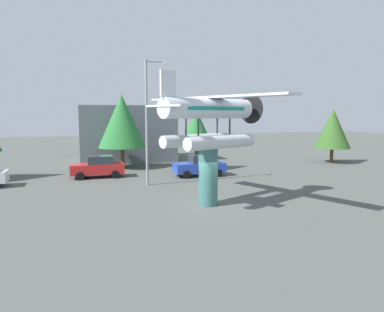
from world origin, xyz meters
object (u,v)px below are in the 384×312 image
Objects in this scene: car_far_blue at (200,165)px; streetlight_primary at (149,114)px; display_pedestal at (208,176)px; tree_far_east at (333,129)px; storefront_building at (126,133)px; car_mid_red at (98,167)px; tree_center_back at (196,127)px; tree_east at (122,121)px; floatplane_monument at (210,117)px.

streetlight_primary is (-4.70, -2.51, 4.22)m from car_far_blue.
display_pedestal is 22.83m from tree_far_east.
streetlight_primary reaches higher than storefront_building.
car_mid_red is 9.54m from tree_center_back.
display_pedestal reaches higher than car_far_blue.
car_far_blue is (2.67, 9.28, -0.76)m from display_pedestal.
car_mid_red is at bearing -170.29° from tree_center_back.
car_far_blue is at bearing -49.48° from tree_east.
tree_far_east is (24.10, 1.89, 2.71)m from car_mid_red.
streetlight_primary is at bearing -90.91° from storefront_building.
tree_east is at bearing 76.96° from floatplane_monument.
storefront_building reaches higher than car_far_blue.
car_mid_red is 0.74× the size of tree_far_east.
car_mid_red is 1.00× the size of car_far_blue.
car_far_blue is at bearing 28.09° from streetlight_primary.
tree_east reaches higher than display_pedestal.
tree_east is at bearing 153.59° from tree_center_back.
floatplane_monument is at bearing -85.04° from storefront_building.
floatplane_monument is 13.06m from tree_center_back.
tree_center_back is at bearing 51.24° from floatplane_monument.
car_mid_red is 24.33m from tree_far_east.
tree_far_east reaches higher than car_far_blue.
storefront_building is (-1.79, 22.00, 1.36)m from display_pedestal.
car_far_blue is at bearing -166.86° from tree_far_east.
storefront_building is 1.78× the size of tree_far_east.
display_pedestal is 0.58× the size of tree_far_east.
tree_east is 7.13m from tree_center_back.
storefront_building is (0.24, 15.23, -2.10)m from streetlight_primary.
streetlight_primary reaches higher than tree_east.
tree_center_back is at bearing 74.72° from display_pedestal.
display_pedestal is at bearing 116.10° from car_mid_red.
tree_far_east is (20.44, -8.99, 0.58)m from storefront_building.
tree_center_back is (8.90, 1.52, 3.08)m from car_mid_red.
tree_east is (-3.03, 15.75, -0.49)m from floatplane_monument.
storefront_building is at bearing 119.25° from tree_center_back.
floatplane_monument is (0.12, 0.05, 3.31)m from display_pedestal.
storefront_building is (-1.90, 21.95, -1.95)m from floatplane_monument.
display_pedestal is 0.37× the size of streetlight_primary.
car_mid_red is (-5.45, 11.12, -0.76)m from display_pedestal.
tree_east reaches higher than storefront_building.
tree_far_east is at bearing -23.74° from storefront_building.
floatplane_monument is 2.37× the size of car_mid_red.
storefront_building reaches higher than tree_far_east.
display_pedestal is 16.32m from tree_east.
floatplane_monument is 1.43× the size of tree_east.
car_far_blue is 6.79m from streetlight_primary.
floatplane_monument is 1.78× the size of tree_center_back.
floatplane_monument reaches higher than tree_far_east.
display_pedestal is 0.47× the size of tree_east.
car_mid_red is 0.75× the size of tree_center_back.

